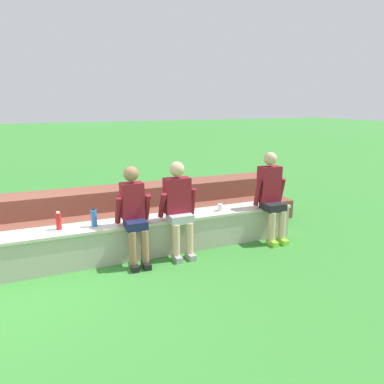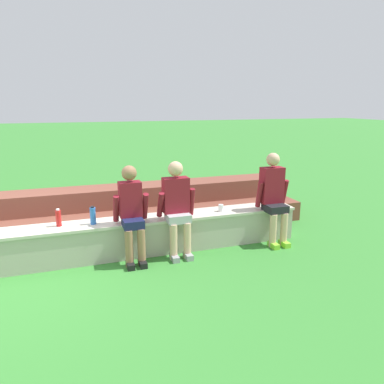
{
  "view_description": "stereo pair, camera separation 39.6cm",
  "coord_description": "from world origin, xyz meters",
  "views": [
    {
      "loc": [
        0.32,
        -4.8,
        2.23
      ],
      "look_at": [
        2.47,
        0.22,
        0.89
      ],
      "focal_mm": 34.25,
      "sensor_mm": 36.0,
      "label": 1
    },
    {
      "loc": [
        0.69,
        -4.95,
        2.23
      ],
      "look_at": [
        2.47,
        0.22,
        0.89
      ],
      "focal_mm": 34.25,
      "sensor_mm": 36.0,
      "label": 2
    }
  ],
  "objects": [
    {
      "name": "ground_plane",
      "position": [
        0.0,
        0.0,
        0.0
      ],
      "size": [
        80.0,
        80.0,
        0.0
      ],
      "primitive_type": "plane",
      "color": "#388433"
    },
    {
      "name": "stone_seating_wall",
      "position": [
        0.0,
        0.22,
        0.29
      ],
      "size": [
        8.35,
        0.49,
        0.54
      ],
      "color": "#B7AF9E",
      "rests_on": "ground"
    },
    {
      "name": "brick_bleachers",
      "position": [
        0.0,
        1.51,
        0.3
      ],
      "size": [
        9.75,
        1.23,
        0.72
      ],
      "color": "brown",
      "rests_on": "ground"
    },
    {
      "name": "person_far_left",
      "position": [
        1.49,
        -0.03,
        0.74
      ],
      "size": [
        0.49,
        0.53,
        1.38
      ],
      "color": "#996B4C",
      "rests_on": "ground"
    },
    {
      "name": "person_left_of_center",
      "position": [
        2.15,
        -0.02,
        0.77
      ],
      "size": [
        0.56,
        0.48,
        1.41
      ],
      "color": "#DBAD89",
      "rests_on": "ground"
    },
    {
      "name": "person_center",
      "position": [
        3.76,
        -0.02,
        0.78
      ],
      "size": [
        0.54,
        0.53,
        1.46
      ],
      "color": "#DBAD89",
      "rests_on": "ground"
    },
    {
      "name": "water_bottle_center_gap",
      "position": [
        0.51,
        0.26,
        0.66
      ],
      "size": [
        0.07,
        0.07,
        0.25
      ],
      "color": "red",
      "rests_on": "stone_seating_wall"
    },
    {
      "name": "water_bottle_mid_right",
      "position": [
        0.97,
        0.2,
        0.67
      ],
      "size": [
        0.08,
        0.08,
        0.26
      ],
      "color": "blue",
      "rests_on": "stone_seating_wall"
    },
    {
      "name": "plastic_cup_middle",
      "position": [
        2.94,
        0.19,
        0.6
      ],
      "size": [
        0.08,
        0.08,
        0.11
      ],
      "primitive_type": "cylinder",
      "color": "white",
      "rests_on": "stone_seating_wall"
    }
  ]
}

